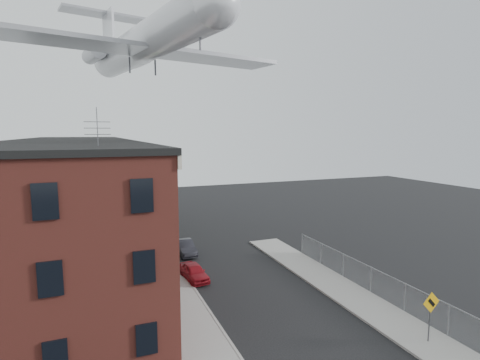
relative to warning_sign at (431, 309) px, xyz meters
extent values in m
plane|color=black|center=(-5.60, 1.03, -1.88)|extent=(120.00, 120.00, 0.00)
cube|color=gray|center=(-11.10, 25.03, -1.82)|extent=(3.00, 62.00, 0.12)
cube|color=gray|center=(-0.10, 7.03, -1.82)|extent=(3.00, 26.00, 0.12)
cube|color=gray|center=(-9.65, 25.03, -1.81)|extent=(0.15, 62.00, 0.14)
cube|color=gray|center=(-1.55, 7.03, -1.81)|extent=(0.15, 26.00, 0.14)
cube|color=#371A11|center=(-17.60, 8.03, 3.12)|extent=(10.00, 12.00, 10.00)
cube|color=black|center=(-17.60, 8.03, 8.27)|extent=(10.30, 12.30, 0.30)
cube|color=beige|center=(-12.52, 8.03, 7.82)|extent=(0.16, 12.20, 0.60)
cylinder|color=#515156|center=(-15.60, 6.03, 9.27)|extent=(0.04, 0.04, 2.00)
cube|color=slate|center=(-17.60, 17.53, 3.12)|extent=(10.00, 7.00, 10.00)
cube|color=black|center=(-17.60, 17.53, 8.27)|extent=(10.25, 7.00, 0.30)
cube|color=gray|center=(-11.70, 17.53, -1.33)|extent=(1.80, 6.40, 0.25)
cube|color=beige|center=(-11.70, 17.53, 0.87)|extent=(1.90, 6.50, 0.15)
cube|color=gray|center=(-17.60, 24.53, 3.12)|extent=(10.00, 7.00, 10.00)
cube|color=black|center=(-17.60, 24.53, 8.27)|extent=(10.25, 7.00, 0.30)
cube|color=gray|center=(-11.70, 24.53, -1.33)|extent=(1.80, 6.40, 0.25)
cube|color=beige|center=(-11.70, 24.53, 0.87)|extent=(1.90, 6.50, 0.15)
cube|color=slate|center=(-17.60, 31.53, 3.12)|extent=(10.00, 7.00, 10.00)
cube|color=black|center=(-17.60, 31.53, 8.27)|extent=(10.25, 7.00, 0.30)
cube|color=gray|center=(-11.70, 31.53, -1.33)|extent=(1.80, 6.40, 0.25)
cube|color=beige|center=(-11.70, 31.53, 0.87)|extent=(1.90, 6.50, 0.15)
cube|color=gray|center=(-17.60, 38.53, 3.12)|extent=(10.00, 7.00, 10.00)
cube|color=black|center=(-17.60, 38.53, 8.27)|extent=(10.25, 7.00, 0.30)
cube|color=gray|center=(-11.70, 38.53, -1.33)|extent=(1.80, 6.40, 0.25)
cube|color=beige|center=(-11.70, 38.53, 0.87)|extent=(1.90, 6.50, 0.15)
cube|color=slate|center=(-17.60, 45.53, 3.12)|extent=(10.00, 7.00, 10.00)
cube|color=black|center=(-17.60, 45.53, 8.27)|extent=(10.25, 7.00, 0.30)
cube|color=gray|center=(-11.70, 45.53, -1.33)|extent=(1.80, 6.40, 0.25)
cube|color=beige|center=(-11.70, 45.53, 0.87)|extent=(1.90, 6.50, 0.15)
cylinder|color=gray|center=(1.40, 0.03, -0.93)|extent=(0.06, 0.06, 1.90)
cylinder|color=gray|center=(1.40, 3.03, -0.93)|extent=(0.06, 0.06, 1.90)
cylinder|color=gray|center=(1.40, 6.03, -0.93)|extent=(0.06, 0.06, 1.90)
cylinder|color=gray|center=(1.40, 9.03, -0.93)|extent=(0.06, 0.06, 1.90)
cylinder|color=gray|center=(1.40, 12.03, -0.93)|extent=(0.06, 0.06, 1.90)
cylinder|color=gray|center=(1.40, 15.03, -0.93)|extent=(0.06, 0.06, 1.90)
cube|color=gray|center=(1.40, 6.03, -0.03)|extent=(0.04, 18.00, 0.04)
cube|color=gray|center=(1.40, 6.03, -0.93)|extent=(0.02, 18.00, 1.80)
cylinder|color=#515156|center=(0.00, 0.03, -0.58)|extent=(0.07, 0.07, 2.60)
cube|color=#FFB30D|center=(0.00, -0.01, 0.37)|extent=(1.10, 0.03, 1.10)
cube|color=black|center=(0.00, -0.03, 0.37)|extent=(0.52, 0.02, 0.52)
cylinder|color=black|center=(-11.20, 19.03, 2.62)|extent=(0.26, 0.26, 9.00)
cube|color=black|center=(-11.20, 19.03, 6.42)|extent=(1.80, 0.12, 0.12)
cylinder|color=black|center=(-11.90, 19.03, 6.62)|extent=(0.08, 0.08, 0.25)
cylinder|color=black|center=(-10.50, 19.03, 6.62)|extent=(0.08, 0.08, 0.25)
cylinder|color=black|center=(-11.00, 29.03, -0.68)|extent=(0.24, 0.24, 2.40)
sphere|color=#133D10|center=(-11.00, 29.03, 1.72)|extent=(3.20, 3.20, 3.20)
sphere|color=#133D10|center=(-10.50, 28.73, 1.16)|extent=(2.24, 2.24, 2.24)
imported|color=maroon|center=(-9.20, 12.84, -1.28)|extent=(1.81, 3.69, 1.21)
imported|color=black|center=(-8.44, 18.89, -1.24)|extent=(1.44, 3.93, 1.29)
imported|color=gray|center=(-8.13, 34.88, -1.27)|extent=(2.04, 4.32, 1.22)
cylinder|color=white|center=(-11.15, 20.42, 16.71)|extent=(8.13, 23.43, 3.11)
sphere|color=white|center=(-8.60, 9.05, 16.71)|extent=(3.11, 3.11, 3.11)
cone|color=white|center=(-13.70, 31.80, 16.71)|extent=(3.67, 3.52, 3.11)
cube|color=#939399|center=(-10.83, 19.00, 15.74)|extent=(23.64, 9.08, 0.34)
cylinder|color=#939399|center=(-15.23, 27.97, 16.90)|extent=(2.37, 4.13, 1.55)
cylinder|color=#939399|center=(-10.68, 28.99, 16.90)|extent=(2.37, 4.13, 1.55)
cube|color=white|center=(-13.59, 31.32, 19.43)|extent=(1.04, 3.66, 5.44)
cube|color=#939399|center=(-13.80, 32.27, 21.95)|extent=(9.56, 4.48, 0.24)
cylinder|color=#515156|center=(-9.03, 10.94, 14.96)|extent=(0.16, 0.16, 1.17)
camera|label=1|loc=(-15.92, -13.38, 9.05)|focal=28.00mm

